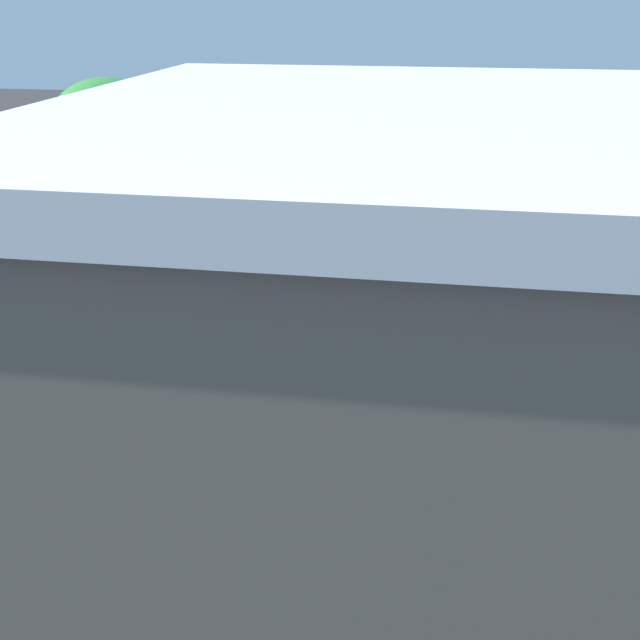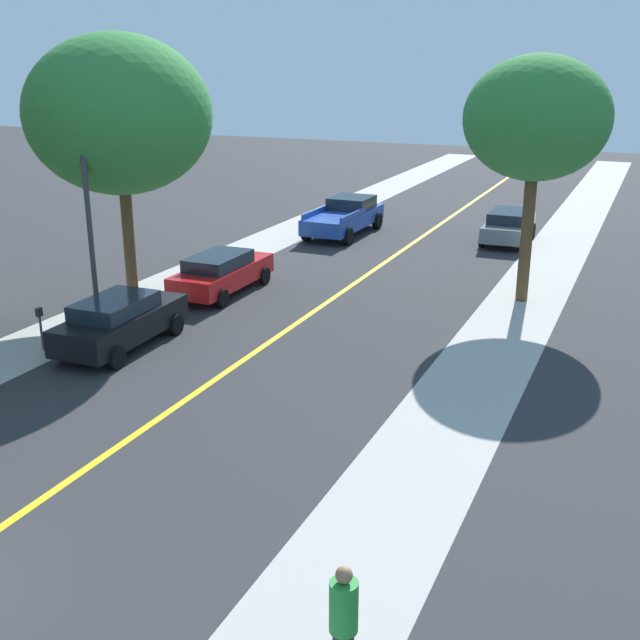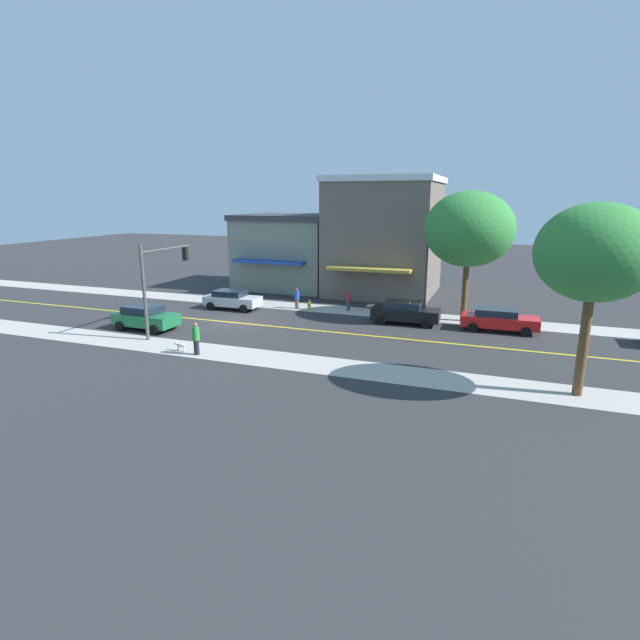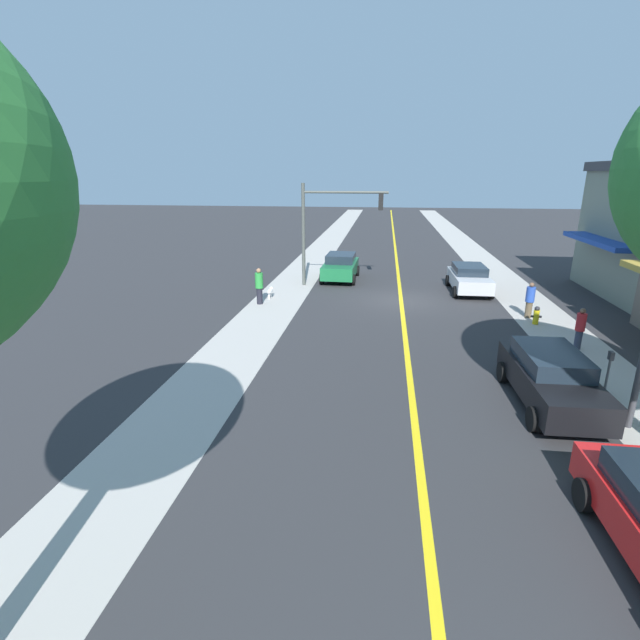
# 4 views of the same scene
# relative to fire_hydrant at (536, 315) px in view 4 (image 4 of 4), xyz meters

# --- Properties ---
(ground_plane) EXTENTS (140.00, 140.00, 0.00)m
(ground_plane) POSITION_rel_fire_hydrant_xyz_m (5.69, -3.28, -0.40)
(ground_plane) COLOR #2D2D30
(sidewalk_left) EXTENTS (2.67, 126.00, 0.01)m
(sidewalk_left) POSITION_rel_fire_hydrant_xyz_m (-0.62, -3.28, -0.39)
(sidewalk_left) COLOR #ADA8A0
(sidewalk_left) RESTS_ON ground
(sidewalk_right) EXTENTS (2.67, 126.00, 0.01)m
(sidewalk_right) POSITION_rel_fire_hydrant_xyz_m (11.99, -3.28, -0.39)
(sidewalk_right) COLOR #ADA8A0
(sidewalk_right) RESTS_ON ground
(road_centerline_stripe) EXTENTS (0.20, 126.00, 0.00)m
(road_centerline_stripe) POSITION_rel_fire_hydrant_xyz_m (5.69, -3.28, -0.39)
(road_centerline_stripe) COLOR yellow
(road_centerline_stripe) RESTS_ON ground
(fire_hydrant) EXTENTS (0.44, 0.24, 0.80)m
(fire_hydrant) POSITION_rel_fire_hydrant_xyz_m (0.00, 0.00, 0.00)
(fire_hydrant) COLOR yellow
(fire_hydrant) RESTS_ON ground
(parking_meter) EXTENTS (0.12, 0.18, 1.28)m
(parking_meter) POSITION_rel_fire_hydrant_xyz_m (-0.09, 6.70, 0.45)
(parking_meter) COLOR #4C4C51
(parking_meter) RESTS_ON ground
(traffic_light_mast) EXTENTS (4.82, 0.32, 5.78)m
(traffic_light_mast) POSITION_rel_fire_hydrant_xyz_m (9.73, -6.12, 3.46)
(traffic_light_mast) COLOR #474C47
(traffic_light_mast) RESTS_ON ground
(silver_sedan_left_curb) EXTENTS (2.10, 4.32, 1.47)m
(silver_sedan_left_curb) POSITION_rel_fire_hydrant_xyz_m (1.96, -5.65, 0.38)
(silver_sedan_left_curb) COLOR #B7BABF
(silver_sedan_left_curb) RESTS_ON ground
(black_sedan_left_curb) EXTENTS (2.08, 4.61, 1.55)m
(black_sedan_left_curb) POSITION_rel_fire_hydrant_xyz_m (1.89, 7.79, 0.42)
(black_sedan_left_curb) COLOR black
(black_sedan_left_curb) RESTS_ON ground
(green_sedan_right_curb) EXTENTS (2.19, 4.22, 1.57)m
(green_sedan_right_curb) POSITION_rel_fire_hydrant_xyz_m (9.27, -7.87, 0.43)
(green_sedan_right_curb) COLOR #196638
(green_sedan_right_curb) RESTS_ON ground
(pedestrian_red_shirt) EXTENTS (0.34, 0.34, 1.58)m
(pedestrian_red_shirt) POSITION_rel_fire_hydrant_xyz_m (-0.64, 2.98, 0.43)
(pedestrian_red_shirt) COLOR #33384C
(pedestrian_red_shirt) RESTS_ON ground
(pedestrian_blue_shirt) EXTENTS (0.38, 0.38, 1.62)m
(pedestrian_blue_shirt) POSITION_rel_fire_hydrant_xyz_m (0.05, -1.01, 0.45)
(pedestrian_blue_shirt) COLOR brown
(pedestrian_blue_shirt) RESTS_ON ground
(pedestrian_green_shirt) EXTENTS (0.39, 0.39, 1.82)m
(pedestrian_green_shirt) POSITION_rel_fire_hydrant_xyz_m (12.76, -1.63, 0.56)
(pedestrian_green_shirt) COLOR black
(pedestrian_green_shirt) RESTS_ON ground
(small_dog) EXTENTS (0.26, 0.72, 0.55)m
(small_dog) POSITION_rel_fire_hydrant_xyz_m (12.52, -2.88, -0.04)
(small_dog) COLOR silver
(small_dog) RESTS_ON ground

